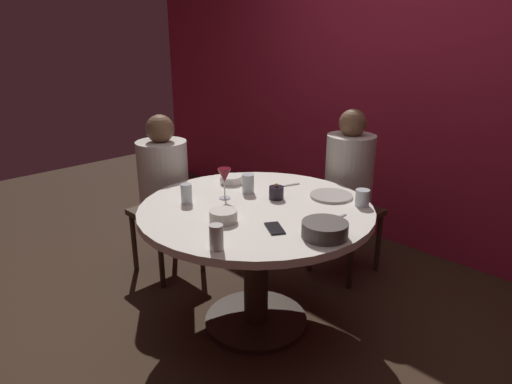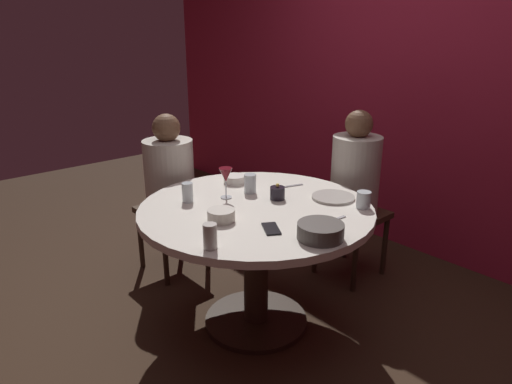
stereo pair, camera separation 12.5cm
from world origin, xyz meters
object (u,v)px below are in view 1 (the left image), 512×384
at_px(dinner_plate, 331,196).
at_px(cup_by_left_diner, 216,237).
at_px(dining_table, 256,233).
at_px(cell_phone, 275,228).
at_px(bowl_small_white, 231,180).
at_px(cup_near_candle, 186,194).
at_px(bowl_salad_center, 325,230).
at_px(seated_diner_back, 349,176).
at_px(seated_diner_left, 163,178).
at_px(cup_center_front, 248,184).
at_px(candle_holder, 277,193).
at_px(wine_glass, 224,177).
at_px(bowl_serving_large, 223,216).
at_px(cup_by_right_diner, 362,198).

relative_size(dinner_plate, cup_by_left_diner, 2.11).
bearing_deg(dining_table, cell_phone, -28.58).
bearing_deg(bowl_small_white, cup_near_candle, -77.71).
distance_m(cell_phone, bowl_salad_center, 0.24).
bearing_deg(dinner_plate, seated_diner_back, 112.87).
height_order(seated_diner_left, cup_center_front, seated_diner_left).
relative_size(candle_holder, wine_glass, 0.53).
distance_m(seated_diner_left, wine_glass, 0.70).
relative_size(bowl_serving_large, bowl_small_white, 1.02).
bearing_deg(wine_glass, cup_by_left_diner, -44.30).
distance_m(cup_by_left_diner, cup_center_front, 0.75).
height_order(bowl_serving_large, cup_near_candle, cup_near_candle).
xyz_separation_m(bowl_salad_center, bowl_small_white, (-0.89, 0.22, -0.01)).
distance_m(seated_diner_back, candle_holder, 0.72).
distance_m(seated_diner_left, bowl_salad_center, 1.39).
height_order(wine_glass, cup_center_front, wine_glass).
bearing_deg(cup_center_front, wine_glass, -98.25).
bearing_deg(seated_diner_back, dinner_plate, 22.87).
relative_size(candle_holder, cell_phone, 0.67).
relative_size(bowl_salad_center, bowl_small_white, 1.57).
relative_size(seated_diner_back, cell_phone, 8.29).
bearing_deg(dining_table, candle_holder, 89.40).
xyz_separation_m(candle_holder, cell_phone, (0.28, -0.31, -0.03)).
height_order(dinner_plate, cup_center_front, cup_center_front).
distance_m(dinner_plate, bowl_salad_center, 0.55).
relative_size(bowl_serving_large, bowl_salad_center, 0.65).
bearing_deg(cup_by_left_diner, bowl_serving_large, 133.64).
bearing_deg(cup_near_candle, dinner_plate, 52.11).
bearing_deg(dining_table, seated_diner_left, 180.00).
xyz_separation_m(candle_holder, bowl_salad_center, (0.50, -0.21, -0.00)).
height_order(dinner_plate, cup_by_left_diner, cup_by_left_diner).
xyz_separation_m(cup_by_left_diner, cup_by_right_diner, (0.15, 0.90, -0.01)).
bearing_deg(cup_by_right_diner, candle_holder, -148.12).
height_order(dining_table, bowl_small_white, bowl_small_white).
relative_size(dining_table, bowl_small_white, 9.32).
xyz_separation_m(dining_table, seated_diner_left, (-0.89, 0.00, 0.12)).
distance_m(seated_diner_left, bowl_serving_large, 0.96).
bearing_deg(seated_diner_back, cell_phone, 15.13).
bearing_deg(bowl_small_white, cell_phone, -25.56).
bearing_deg(bowl_salad_center, wine_glass, 178.97).
bearing_deg(cup_near_candle, cup_by_right_diner, 42.75).
height_order(seated_diner_left, seated_diner_back, seated_diner_back).
distance_m(cell_phone, bowl_serving_large, 0.27).
xyz_separation_m(bowl_serving_large, cup_near_candle, (-0.34, 0.03, 0.03)).
height_order(bowl_small_white, cup_center_front, cup_center_front).
bearing_deg(dining_table, cup_center_front, 147.18).
bearing_deg(bowl_serving_large, dinner_plate, 76.24).
height_order(bowl_serving_large, bowl_small_white, bowl_serving_large).
distance_m(candle_holder, dinner_plate, 0.32).
xyz_separation_m(cell_phone, cup_by_right_diner, (0.12, 0.56, 0.04)).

